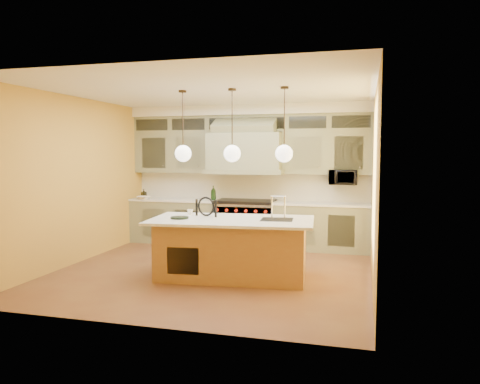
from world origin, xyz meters
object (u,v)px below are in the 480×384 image
(counter_stool, at_px, (201,231))
(microwave, at_px, (343,177))
(range, at_px, (246,223))
(kitchen_island, at_px, (233,247))

(counter_stool, height_order, microwave, microwave)
(range, height_order, kitchen_island, kitchen_island)
(counter_stool, bearing_deg, range, 102.51)
(counter_stool, bearing_deg, kitchen_island, 16.90)
(counter_stool, relative_size, microwave, 2.28)
(kitchen_island, relative_size, counter_stool, 2.10)
(kitchen_island, xyz_separation_m, counter_stool, (-0.52, -0.02, 0.24))
(range, height_order, counter_stool, counter_stool)
(range, relative_size, microwave, 2.21)
(range, xyz_separation_m, microwave, (1.95, 0.11, 0.96))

